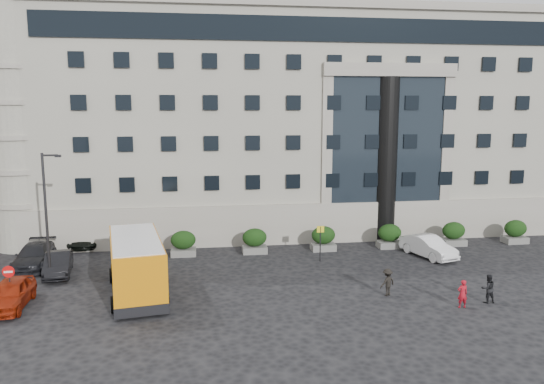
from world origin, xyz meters
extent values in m
plane|color=black|center=(0.00, 0.00, 0.00)|extent=(120.00, 120.00, 0.00)
cube|color=gray|center=(6.00, 22.00, 9.00)|extent=(44.00, 24.00, 18.00)
cylinder|color=black|center=(12.00, 10.30, 6.50)|extent=(1.80, 1.80, 13.00)
cube|color=#5D5D5A|center=(-4.00, 7.80, 0.25)|extent=(1.80, 1.20, 0.50)
ellipsoid|color=black|center=(-4.00, 7.80, 1.17)|extent=(1.80, 1.26, 1.34)
cube|color=#5D5D5A|center=(1.20, 7.80, 0.25)|extent=(1.80, 1.20, 0.50)
ellipsoid|color=black|center=(1.20, 7.80, 1.17)|extent=(1.80, 1.26, 1.34)
cube|color=#5D5D5A|center=(6.40, 7.80, 0.25)|extent=(1.80, 1.20, 0.50)
ellipsoid|color=black|center=(6.40, 7.80, 1.17)|extent=(1.80, 1.26, 1.34)
cube|color=#5D5D5A|center=(11.60, 7.80, 0.25)|extent=(1.80, 1.20, 0.50)
ellipsoid|color=black|center=(11.60, 7.80, 1.17)|extent=(1.80, 1.26, 1.34)
cube|color=#5D5D5A|center=(16.80, 7.80, 0.25)|extent=(1.80, 1.20, 0.50)
ellipsoid|color=black|center=(16.80, 7.80, 1.17)|extent=(1.80, 1.26, 1.34)
cube|color=#5D5D5A|center=(22.00, 7.80, 0.25)|extent=(1.80, 1.20, 0.50)
ellipsoid|color=black|center=(22.00, 7.80, 1.17)|extent=(1.80, 1.26, 1.34)
cylinder|color=#262628|center=(-12.00, 3.00, 4.00)|extent=(0.16, 0.16, 8.00)
cylinder|color=#262628|center=(-11.55, 3.00, 7.85)|extent=(0.90, 0.12, 0.12)
cube|color=black|center=(-11.10, 3.00, 7.80)|extent=(0.35, 0.18, 0.14)
cylinder|color=#262628|center=(5.50, 5.00, 1.25)|extent=(0.08, 0.08, 2.50)
cube|color=yellow|center=(5.50, 5.00, 2.30)|extent=(0.50, 0.06, 0.45)
cylinder|color=#262628|center=(-13.00, -1.00, 1.10)|extent=(0.08, 0.08, 2.20)
cylinder|color=red|center=(-13.00, -1.06, 2.00)|extent=(0.64, 0.05, 0.64)
cube|color=white|center=(-13.00, -1.10, 2.00)|extent=(0.45, 0.04, 0.10)
cube|color=orange|center=(-6.47, 0.11, 1.92)|extent=(3.99, 8.26, 2.73)
cube|color=black|center=(-6.47, 0.11, 0.45)|extent=(4.03, 8.31, 0.55)
cube|color=black|center=(-6.47, 0.11, 2.21)|extent=(3.76, 6.55, 1.19)
cube|color=silver|center=(-6.47, 0.11, 3.23)|extent=(3.79, 7.85, 0.18)
cylinder|color=black|center=(-7.39, -2.62, 0.45)|extent=(0.42, 0.93, 0.90)
cylinder|color=black|center=(-4.71, -2.17, 0.45)|extent=(0.42, 0.93, 0.90)
cylinder|color=black|center=(-8.23, 2.39, 0.45)|extent=(0.42, 0.93, 0.90)
cylinder|color=black|center=(-5.55, 2.84, 0.45)|extent=(0.42, 0.93, 0.90)
cube|color=maroon|center=(-17.39, 14.23, 1.71)|extent=(2.92, 4.21, 2.77)
cube|color=maroon|center=(-17.67, 11.37, 1.27)|extent=(2.59, 2.00, 1.88)
cylinder|color=black|center=(-16.45, 11.36, 0.46)|extent=(0.38, 0.95, 0.93)
cylinder|color=black|center=(-18.52, 15.23, 0.46)|extent=(0.38, 0.95, 0.93)
cylinder|color=black|center=(-16.10, 15.00, 0.46)|extent=(0.38, 0.95, 0.93)
imported|color=maroon|center=(-12.98, -1.12, 0.77)|extent=(1.89, 4.56, 1.54)
imported|color=black|center=(-11.87, 4.44, 0.72)|extent=(2.17, 4.58, 1.45)
imported|color=black|center=(-13.90, 6.47, 0.76)|extent=(2.27, 5.28, 1.52)
imported|color=black|center=(-11.50, 11.77, 0.70)|extent=(2.36, 5.03, 1.39)
imported|color=silver|center=(13.47, 5.00, 0.76)|extent=(2.94, 4.91, 1.53)
imported|color=#A6101D|center=(11.10, -4.52, 0.78)|extent=(0.57, 0.38, 1.55)
imported|color=black|center=(12.86, -4.01, 0.81)|extent=(0.79, 0.61, 1.62)
imported|color=black|center=(7.76, -2.17, 0.80)|extent=(1.18, 0.98, 1.59)
camera|label=1|loc=(-2.87, -30.01, 10.75)|focal=35.00mm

